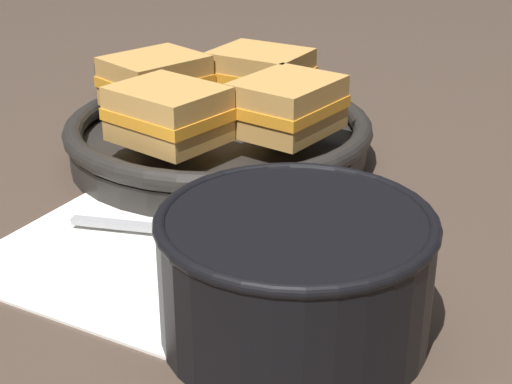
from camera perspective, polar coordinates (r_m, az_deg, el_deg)
The scene contains 9 objects.
ground_plane at distance 0.57m, azimuth -1.22°, elevation -4.44°, with size 4.00×4.00×0.00m, color #47382D.
napkin at distance 0.57m, azimuth -5.42°, elevation -4.37°, with size 0.27×0.24×0.00m.
soup_bowl at distance 0.46m, azimuth 2.86°, elevation -5.50°, with size 0.16×0.16×0.08m.
spoon at distance 0.57m, azimuth -1.76°, elevation -3.21°, with size 0.17×0.08×0.01m.
skillet at distance 0.73m, azimuth -2.80°, elevation 4.00°, with size 0.38×0.28×0.04m.
sandwich_near_left at distance 0.65m, azimuth -6.40°, elevation 5.66°, with size 0.10×0.08×0.05m.
sandwich_near_right at distance 0.67m, azimuth 2.29°, elevation 6.30°, with size 0.08×0.09×0.05m.
sandwich_far_left at distance 0.77m, azimuth 0.33°, elevation 8.58°, with size 0.09×0.08×0.05m.
sandwich_far_right at distance 0.75m, azimuth -7.34°, elevation 8.06°, with size 0.09×0.10×0.05m.
Camera 1 is at (0.28, -0.41, 0.27)m, focal length 55.00 mm.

